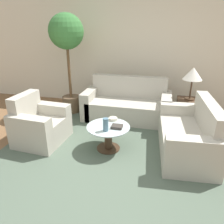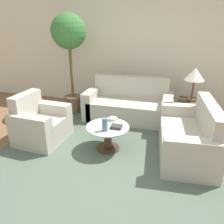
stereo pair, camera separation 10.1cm
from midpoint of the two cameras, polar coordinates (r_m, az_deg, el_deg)
The scene contains 13 objects.
ground_plane at distance 3.05m, azimuth -3.08°, elevation -16.71°, with size 14.00×14.00×0.00m, color brown.
wall_back at distance 5.23m, azimuth 6.02°, elevation 15.52°, with size 10.00×0.06×2.60m.
rug at distance 3.63m, azimuth -1.76°, elevation -9.47°, with size 3.39×3.48×0.01m.
sofa_main at distance 4.65m, azimuth 3.36°, elevation 1.77°, with size 1.79×0.79×0.86m.
armchair at distance 3.95m, azimuth -19.28°, elevation -3.47°, with size 0.78×0.86×0.83m.
loveseat at distance 3.59m, azimuth 19.09°, elevation -6.14°, with size 0.87×1.49×0.85m.
coffee_table at distance 3.50m, azimuth -1.81°, elevation -5.87°, with size 0.69×0.69×0.41m.
side_table at distance 4.56m, azimuth 18.52°, elevation -0.04°, with size 0.44×0.44×0.53m.
table_lamp at distance 4.35m, azimuth 19.76°, elevation 9.22°, with size 0.36×0.36×0.62m.
potted_plant at distance 4.83m, azimuth -12.30°, elevation 17.39°, with size 0.72×0.72×2.11m.
vase at distance 3.26m, azimuth -2.57°, elevation -3.32°, with size 0.08×0.08×0.20m.
bowl at distance 3.63m, azimuth -0.49°, elevation -1.83°, with size 0.14×0.14×0.05m.
book_stack at distance 3.38m, azimuth 0.43°, elevation -3.85°, with size 0.17×0.14×0.04m.
Camera 1 is at (0.66, -2.27, 1.93)m, focal length 35.00 mm.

